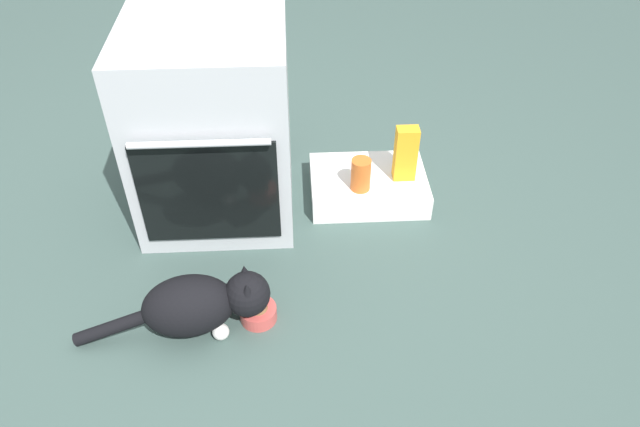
{
  "coord_description": "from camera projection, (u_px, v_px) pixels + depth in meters",
  "views": [
    {
      "loc": [
        0.22,
        -1.55,
        1.66
      ],
      "look_at": [
        0.31,
        0.05,
        0.25
      ],
      "focal_mm": 33.82,
      "sensor_mm": 36.0,
      "label": 1
    }
  ],
  "objects": [
    {
      "name": "ground",
      "position": [
        239.0,
        276.0,
        2.25
      ],
      "size": [
        8.0,
        8.0,
        0.0
      ],
      "primitive_type": "plane",
      "color": "#384C47"
    },
    {
      "name": "oven",
      "position": [
        212.0,
        128.0,
        2.29
      ],
      "size": [
        0.59,
        0.59,
        0.78
      ],
      "color": "#B7BABF",
      "rests_on": "ground"
    },
    {
      "name": "pantry_cabinet",
      "position": [
        368.0,
        185.0,
        2.57
      ],
      "size": [
        0.49,
        0.35,
        0.1
      ],
      "primitive_type": "cube",
      "color": "white",
      "rests_on": "ground"
    },
    {
      "name": "food_bowl",
      "position": [
        258.0,
        312.0,
        2.08
      ],
      "size": [
        0.13,
        0.13,
        0.08
      ],
      "color": "#C64C47",
      "rests_on": "ground"
    },
    {
      "name": "cat",
      "position": [
        201.0,
        304.0,
        1.99
      ],
      "size": [
        0.66,
        0.25,
        0.23
      ],
      "rotation": [
        0.0,
        0.0,
        0.14
      ],
      "color": "black",
      "rests_on": "ground"
    },
    {
      "name": "sauce_jar",
      "position": [
        361.0,
        175.0,
        2.43
      ],
      "size": [
        0.08,
        0.08,
        0.14
      ],
      "primitive_type": "cylinder",
      "color": "#D16023",
      "rests_on": "pantry_cabinet"
    },
    {
      "name": "juice_carton",
      "position": [
        406.0,
        154.0,
        2.45
      ],
      "size": [
        0.09,
        0.06,
        0.24
      ],
      "primitive_type": "cube",
      "color": "orange",
      "rests_on": "pantry_cabinet"
    }
  ]
}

